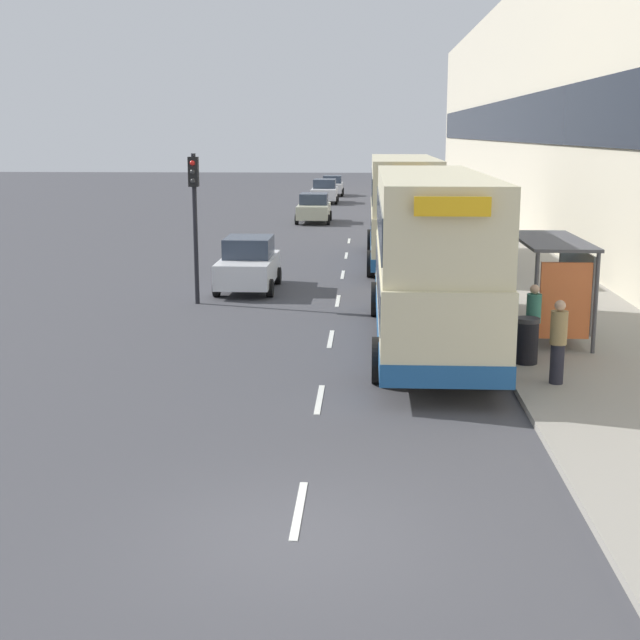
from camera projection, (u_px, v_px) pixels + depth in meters
ground_plane at (294, 538)px, 11.82m from camera, size 220.00×220.00×0.00m
pavement at (469, 229)px, 49.08m from camera, size 5.00×93.00×0.14m
terrace_facade at (548, 107)px, 47.51m from camera, size 3.10×93.00×13.26m
lane_mark_0 at (299, 510)px, 12.69m from camera, size 0.12×2.00×0.01m
lane_mark_1 at (319, 399)px, 17.93m from camera, size 0.12×2.00×0.01m
lane_mark_2 at (331, 339)px, 23.17m from camera, size 0.12×2.00×0.01m
lane_mark_3 at (338, 301)px, 28.42m from camera, size 0.12×2.00×0.01m
lane_mark_4 at (343, 275)px, 33.66m from camera, size 0.12×2.00×0.01m
lane_mark_5 at (346, 256)px, 38.91m from camera, size 0.12×2.00×0.01m
lane_mark_6 at (349, 241)px, 44.15m from camera, size 0.12×2.00×0.01m
bus_shelter at (559, 270)px, 22.42m from camera, size 1.60×4.20×2.48m
double_decker_bus_near at (430, 256)px, 21.95m from camera, size 2.85×11.10×4.30m
double_decker_bus_ahead at (403, 208)px, 36.02m from camera, size 2.85×11.30×4.30m
car_0 at (332, 186)px, 75.84m from camera, size 1.92×3.84×1.68m
car_1 at (314, 208)px, 53.12m from camera, size 2.04×4.22×1.72m
car_2 at (325, 191)px, 67.95m from camera, size 2.08×4.57×1.79m
car_3 at (248, 264)px, 30.28m from camera, size 1.96×4.18×1.79m
pedestrian_at_shelter at (499, 273)px, 27.07m from camera, size 0.37×0.37×1.86m
pedestrian_1 at (533, 320)px, 20.60m from camera, size 0.34×0.34×1.71m
pedestrian_2 at (558, 341)px, 18.41m from camera, size 0.35×0.35×1.77m
litter_bin at (527, 340)px, 20.11m from camera, size 0.55×0.55×1.05m
traffic_light_far_kerb at (194, 203)px, 27.33m from camera, size 0.30×0.32×4.65m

